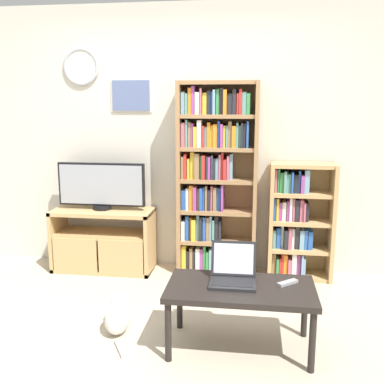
{
  "coord_description": "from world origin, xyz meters",
  "views": [
    {
      "loc": [
        0.73,
        -2.78,
        1.67
      ],
      "look_at": [
        0.21,
        0.89,
        0.92
      ],
      "focal_mm": 42.0,
      "sensor_mm": 36.0,
      "label": 1
    }
  ],
  "objects_px": {
    "remote_near_laptop": "(288,283)",
    "cat": "(118,316)",
    "bookshelf_short": "(296,222)",
    "bookshelf_tall": "(214,179)",
    "tv_stand": "(103,240)",
    "coffee_table": "(241,293)",
    "television": "(101,186)",
    "laptop": "(233,273)"
  },
  "relations": [
    {
      "from": "television",
      "to": "laptop",
      "type": "xyz_separation_m",
      "value": [
        1.37,
        -1.27,
        -0.34
      ]
    },
    {
      "from": "remote_near_laptop",
      "to": "cat",
      "type": "height_order",
      "value": "remote_near_laptop"
    },
    {
      "from": "television",
      "to": "bookshelf_short",
      "type": "height_order",
      "value": "bookshelf_short"
    },
    {
      "from": "bookshelf_short",
      "to": "bookshelf_tall",
      "type": "bearing_deg",
      "value": 178.94
    },
    {
      "from": "coffee_table",
      "to": "cat",
      "type": "distance_m",
      "value": 0.95
    },
    {
      "from": "bookshelf_tall",
      "to": "coffee_table",
      "type": "relative_size",
      "value": 1.87
    },
    {
      "from": "television",
      "to": "bookshelf_short",
      "type": "bearing_deg",
      "value": 1.55
    },
    {
      "from": "tv_stand",
      "to": "coffee_table",
      "type": "height_order",
      "value": "tv_stand"
    },
    {
      "from": "cat",
      "to": "remote_near_laptop",
      "type": "bearing_deg",
      "value": -9.08
    },
    {
      "from": "tv_stand",
      "to": "bookshelf_short",
      "type": "relative_size",
      "value": 0.9
    },
    {
      "from": "coffee_table",
      "to": "laptop",
      "type": "bearing_deg",
      "value": 126.87
    },
    {
      "from": "bookshelf_tall",
      "to": "laptop",
      "type": "height_order",
      "value": "bookshelf_tall"
    },
    {
      "from": "television",
      "to": "coffee_table",
      "type": "relative_size",
      "value": 0.88
    },
    {
      "from": "bookshelf_short",
      "to": "coffee_table",
      "type": "distance_m",
      "value": 1.48
    },
    {
      "from": "tv_stand",
      "to": "television",
      "type": "distance_m",
      "value": 0.55
    },
    {
      "from": "bookshelf_short",
      "to": "laptop",
      "type": "relative_size",
      "value": 3.51
    },
    {
      "from": "television",
      "to": "remote_near_laptop",
      "type": "height_order",
      "value": "television"
    },
    {
      "from": "tv_stand",
      "to": "coffee_table",
      "type": "bearing_deg",
      "value": -42.64
    },
    {
      "from": "coffee_table",
      "to": "cat",
      "type": "height_order",
      "value": "coffee_table"
    },
    {
      "from": "television",
      "to": "laptop",
      "type": "distance_m",
      "value": 1.9
    },
    {
      "from": "television",
      "to": "coffee_table",
      "type": "height_order",
      "value": "television"
    },
    {
      "from": "remote_near_laptop",
      "to": "bookshelf_short",
      "type": "bearing_deg",
      "value": 132.24
    },
    {
      "from": "tv_stand",
      "to": "bookshelf_short",
      "type": "xyz_separation_m",
      "value": [
        1.89,
        0.09,
        0.23
      ]
    },
    {
      "from": "remote_near_laptop",
      "to": "tv_stand",
      "type": "bearing_deg",
      "value": -165.82
    },
    {
      "from": "television",
      "to": "coffee_table",
      "type": "xyz_separation_m",
      "value": [
        1.43,
        -1.34,
        -0.46
      ]
    },
    {
      "from": "coffee_table",
      "to": "laptop",
      "type": "distance_m",
      "value": 0.15
    },
    {
      "from": "coffee_table",
      "to": "remote_near_laptop",
      "type": "distance_m",
      "value": 0.33
    },
    {
      "from": "bookshelf_tall",
      "to": "cat",
      "type": "bearing_deg",
      "value": -114.0
    },
    {
      "from": "laptop",
      "to": "remote_near_laptop",
      "type": "relative_size",
      "value": 2.11
    },
    {
      "from": "laptop",
      "to": "bookshelf_tall",
      "type": "bearing_deg",
      "value": 100.33
    },
    {
      "from": "bookshelf_tall",
      "to": "laptop",
      "type": "xyz_separation_m",
      "value": [
        0.26,
        -1.33,
        -0.43
      ]
    },
    {
      "from": "television",
      "to": "cat",
      "type": "xyz_separation_m",
      "value": [
        0.53,
        -1.24,
        -0.74
      ]
    },
    {
      "from": "coffee_table",
      "to": "television",
      "type": "bearing_deg",
      "value": 136.72
    },
    {
      "from": "laptop",
      "to": "cat",
      "type": "height_order",
      "value": "laptop"
    },
    {
      "from": "laptop",
      "to": "remote_near_laptop",
      "type": "bearing_deg",
      "value": 0.31
    },
    {
      "from": "tv_stand",
      "to": "bookshelf_short",
      "type": "distance_m",
      "value": 1.91
    },
    {
      "from": "television",
      "to": "bookshelf_short",
      "type": "xyz_separation_m",
      "value": [
        1.91,
        0.05,
        -0.31
      ]
    },
    {
      "from": "bookshelf_short",
      "to": "cat",
      "type": "distance_m",
      "value": 1.93
    },
    {
      "from": "bookshelf_tall",
      "to": "remote_near_laptop",
      "type": "relative_size",
      "value": 12.4
    },
    {
      "from": "laptop",
      "to": "cat",
      "type": "relative_size",
      "value": 0.62
    },
    {
      "from": "bookshelf_tall",
      "to": "coffee_table",
      "type": "bearing_deg",
      "value": -77.28
    },
    {
      "from": "bookshelf_short",
      "to": "cat",
      "type": "xyz_separation_m",
      "value": [
        -1.38,
        -1.29,
        -0.42
      ]
    }
  ]
}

